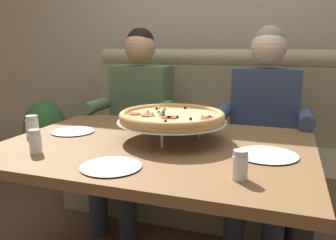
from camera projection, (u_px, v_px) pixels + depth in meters
name	position (u px, v px, depth m)	size (l,w,h in m)	color
back_wall_with_window	(223.00, 15.00, 2.82)	(6.00, 0.12, 2.80)	tan
booth_bench	(204.00, 152.00, 2.51)	(1.86, 0.78, 1.13)	#998966
dining_table	(156.00, 159.00, 1.56)	(1.36, 1.00, 0.73)	brown
diner_left	(136.00, 113.00, 2.33)	(0.54, 0.64, 1.27)	#2D3342
diner_right	(263.00, 122.00, 2.06)	(0.54, 0.64, 1.27)	#2D3342
pizza	(172.00, 117.00, 1.58)	(0.50, 0.50, 0.14)	silver
shaker_oregano	(35.00, 143.00, 1.40)	(0.05, 0.05, 0.10)	white
shaker_pepper_flakes	(32.00, 128.00, 1.65)	(0.06, 0.06, 0.10)	white
shaker_parmesan	(240.00, 167.00, 1.12)	(0.05, 0.05, 0.10)	white
plate_near_left	(73.00, 130.00, 1.75)	(0.22, 0.22, 0.02)	white
plate_near_right	(111.00, 165.00, 1.24)	(0.22, 0.22, 0.02)	white
plate_far_side	(266.00, 153.00, 1.37)	(0.25, 0.25, 0.02)	white
potted_plant	(46.00, 136.00, 2.98)	(0.36, 0.36, 0.70)	brown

